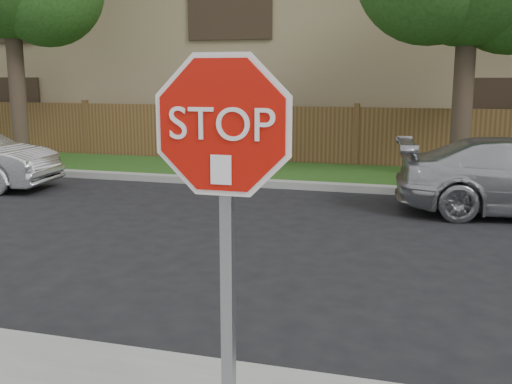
% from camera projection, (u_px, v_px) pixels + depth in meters
% --- Properties ---
extents(ground, '(90.00, 90.00, 0.00)m').
position_uv_depth(ground, '(187.00, 365.00, 5.04)').
color(ground, black).
rests_on(ground, ground).
extents(far_curb, '(70.00, 0.30, 0.15)m').
position_uv_depth(far_curb, '(336.00, 187.00, 12.70)').
color(far_curb, gray).
rests_on(far_curb, ground).
extents(grass_strip, '(70.00, 3.00, 0.12)m').
position_uv_depth(grass_strip, '(347.00, 176.00, 14.26)').
color(grass_strip, '#1E4714').
rests_on(grass_strip, ground).
extents(fence, '(70.00, 0.12, 1.60)m').
position_uv_depth(fence, '(356.00, 138.00, 15.63)').
color(fence, brown).
rests_on(fence, ground).
extents(apartment_building, '(35.20, 9.20, 7.20)m').
position_uv_depth(apartment_building, '(379.00, 42.00, 20.38)').
color(apartment_building, '#99875E').
rests_on(apartment_building, ground).
extents(stop_sign, '(1.01, 0.13, 2.55)m').
position_uv_depth(stop_sign, '(224.00, 188.00, 3.06)').
color(stop_sign, gray).
rests_on(stop_sign, sidewalk_near).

